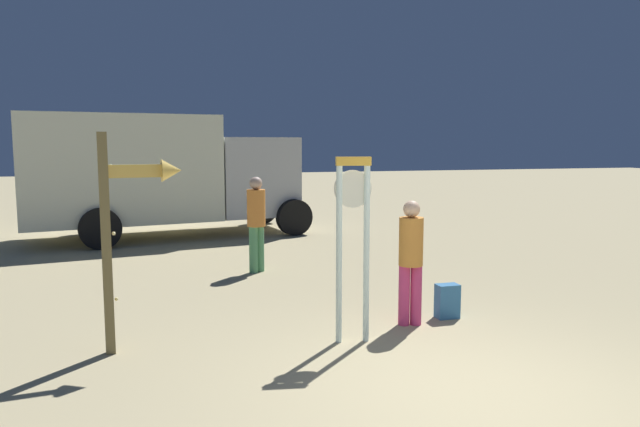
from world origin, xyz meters
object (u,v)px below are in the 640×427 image
Objects in this scene: backpack at (447,301)px; person_distant at (256,219)px; standing_clock at (353,229)px; person_near_clock at (411,256)px; box_truck_near at (157,172)px; arrow_sign at (131,212)px.

person_distant is at bearing 118.99° from backpack.
person_distant is (-0.41, 3.99, -0.36)m from standing_clock.
backpack is at bearing 19.41° from standing_clock.
box_truck_near is at bearing 109.67° from person_near_clock.
arrow_sign reaches higher than person_distant.
arrow_sign is 3.39m from person_near_clock.
person_near_clock is (0.91, 0.39, -0.43)m from standing_clock.
backpack is at bearing -61.01° from person_distant.
person_near_clock is 3.52× the size of backpack.
box_truck_near is at bearing 87.28° from arrow_sign.
arrow_sign is at bearing -119.11° from person_distant.
person_distant is at bearing -70.65° from box_truck_near.
person_near_clock is (3.32, 0.00, -0.66)m from arrow_sign.
arrow_sign is at bearing -179.96° from person_near_clock.
person_distant is (-1.32, 3.60, 0.07)m from person_near_clock.
backpack is 8.90m from box_truck_near.
arrow_sign is 4.16m from person_distant.
arrow_sign is 8.21m from box_truck_near.
box_truck_near is (0.39, 8.20, 0.05)m from arrow_sign.
box_truck_near reaches higher than person_near_clock.
arrow_sign is at bearing -92.72° from box_truck_near.
backpack is (0.60, 0.14, -0.66)m from person_near_clock.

